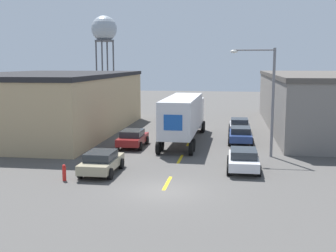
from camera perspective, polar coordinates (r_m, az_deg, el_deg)
name	(u,v)px	position (r m, az deg, el deg)	size (l,w,h in m)	color
ground_plane	(163,191)	(22.97, -0.66, -8.79)	(160.00, 160.00, 0.00)	#4C4947
road_centerline	(180,159)	(30.30, 1.66, -4.49)	(0.20, 15.12, 0.01)	gold
warehouse_left	(50,103)	(43.31, -15.69, 3.07)	(13.62, 22.81, 5.85)	tan
warehouse_right	(318,101)	(46.70, 19.59, 3.21)	(10.11, 28.38, 5.75)	slate
semi_truck	(184,114)	(36.75, 2.20, 1.59)	(2.96, 13.24, 3.99)	silver
parked_car_left_near	(101,162)	(26.60, -9.01, -4.79)	(2.07, 4.16, 1.41)	tan
parked_car_left_far	(133,138)	(34.55, -4.82, -1.62)	(2.07, 4.16, 1.41)	maroon
parked_car_right_far	(239,125)	(42.06, 9.64, 0.12)	(2.07, 4.16, 1.41)	#B2B2B7
parked_car_right_near	(243,159)	(27.36, 10.18, -4.44)	(2.07, 4.16, 1.41)	silver
parked_car_right_mid	(240,135)	(36.56, 9.79, -1.15)	(2.07, 4.16, 1.41)	navy
water_tower	(104,30)	(79.74, -8.64, 12.68)	(4.67, 4.67, 15.32)	#47474C
street_lamp	(267,93)	(31.28, 13.30, 4.33)	(3.24, 0.32, 7.90)	slate
fire_hydrant	(64,173)	(25.50, -13.89, -6.15)	(0.22, 0.22, 0.97)	red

